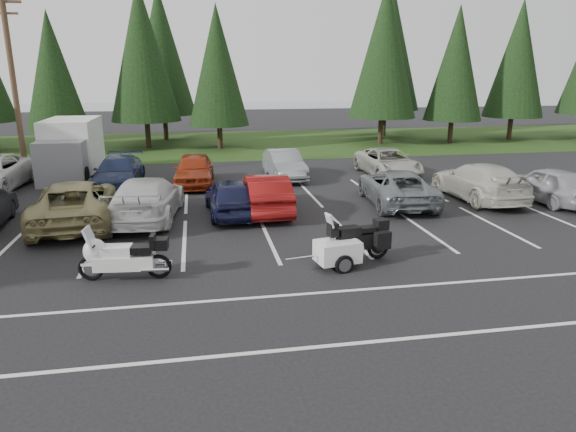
# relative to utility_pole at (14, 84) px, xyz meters

# --- Properties ---
(ground) EXTENTS (120.00, 120.00, 0.00)m
(ground) POSITION_rel_utility_pole_xyz_m (10.00, -12.00, -4.70)
(ground) COLOR black
(ground) RESTS_ON ground
(grass_strip) EXTENTS (80.00, 16.00, 0.01)m
(grass_strip) POSITION_rel_utility_pole_xyz_m (10.00, 12.00, -4.69)
(grass_strip) COLOR #1E3A12
(grass_strip) RESTS_ON ground
(lake_water) EXTENTS (70.00, 50.00, 0.02)m
(lake_water) POSITION_rel_utility_pole_xyz_m (14.00, 43.00, -4.70)
(lake_water) COLOR slate
(lake_water) RESTS_ON ground
(utility_pole) EXTENTS (1.60, 0.26, 9.00)m
(utility_pole) POSITION_rel_utility_pole_xyz_m (0.00, 0.00, 0.00)
(utility_pole) COLOR #473321
(utility_pole) RESTS_ON ground
(box_truck) EXTENTS (2.40, 5.60, 2.90)m
(box_truck) POSITION_rel_utility_pole_xyz_m (2.00, 0.50, -3.25)
(box_truck) COLOR silver
(box_truck) RESTS_ON ground
(stall_markings) EXTENTS (32.00, 16.00, 0.01)m
(stall_markings) POSITION_rel_utility_pole_xyz_m (10.00, -10.00, -4.69)
(stall_markings) COLOR silver
(stall_markings) RESTS_ON ground
(conifer_3) EXTENTS (3.87, 3.87, 9.02)m
(conifer_3) POSITION_rel_utility_pole_xyz_m (-0.50, 9.40, 0.57)
(conifer_3) COLOR #332316
(conifer_3) RESTS_ON ground
(conifer_4) EXTENTS (4.80, 4.80, 11.17)m
(conifer_4) POSITION_rel_utility_pole_xyz_m (5.00, 10.90, 1.83)
(conifer_4) COLOR #332316
(conifer_4) RESTS_ON ground
(conifer_5) EXTENTS (4.14, 4.14, 9.63)m
(conifer_5) POSITION_rel_utility_pole_xyz_m (10.00, 9.60, 0.93)
(conifer_5) COLOR #332316
(conifer_5) RESTS_ON ground
(conifer_6) EXTENTS (4.93, 4.93, 11.48)m
(conifer_6) POSITION_rel_utility_pole_xyz_m (22.00, 10.10, 2.01)
(conifer_6) COLOR #332316
(conifer_6) RESTS_ON ground
(conifer_7) EXTENTS (4.27, 4.27, 9.94)m
(conifer_7) POSITION_rel_utility_pole_xyz_m (27.50, 9.80, 1.11)
(conifer_7) COLOR #332316
(conifer_7) RESTS_ON ground
(conifer_8) EXTENTS (4.53, 4.53, 10.56)m
(conifer_8) POSITION_rel_utility_pole_xyz_m (33.00, 10.60, 1.47)
(conifer_8) COLOR #332316
(conifer_8) RESTS_ON ground
(conifer_back_b) EXTENTS (4.97, 4.97, 11.58)m
(conifer_back_b) POSITION_rel_utility_pole_xyz_m (6.00, 15.50, 2.07)
(conifer_back_b) COLOR #332316
(conifer_back_b) RESTS_ON ground
(conifer_back_c) EXTENTS (5.50, 5.50, 12.81)m
(conifer_back_c) POSITION_rel_utility_pole_xyz_m (24.00, 14.80, 2.80)
(conifer_back_c) COLOR #332316
(conifer_back_c) RESTS_ON ground
(car_near_2) EXTENTS (3.20, 5.95, 1.59)m
(car_near_2) POSITION_rel_utility_pole_xyz_m (4.01, -8.23, -3.90)
(car_near_2) COLOR #8E8452
(car_near_2) RESTS_ON ground
(car_near_3) EXTENTS (2.74, 5.60, 1.57)m
(car_near_3) POSITION_rel_utility_pole_xyz_m (6.45, -7.98, -3.91)
(car_near_3) COLOR silver
(car_near_3) RESTS_ON ground
(car_near_4) EXTENTS (1.90, 4.27, 1.43)m
(car_near_4) POSITION_rel_utility_pole_xyz_m (9.49, -7.94, -3.98)
(car_near_4) COLOR #171A3A
(car_near_4) RESTS_ON ground
(car_near_5) EXTENTS (1.62, 4.55, 1.50)m
(car_near_5) POSITION_rel_utility_pole_xyz_m (10.87, -7.77, -3.95)
(car_near_5) COLOR maroon
(car_near_5) RESTS_ON ground
(car_near_6) EXTENTS (2.85, 5.33, 1.42)m
(car_near_6) POSITION_rel_utility_pole_xyz_m (16.28, -7.48, -3.99)
(car_near_6) COLOR slate
(car_near_6) RESTS_ON ground
(car_near_7) EXTENTS (2.22, 5.37, 1.55)m
(car_near_7) POSITION_rel_utility_pole_xyz_m (20.01, -7.31, -3.92)
(car_near_7) COLOR beige
(car_near_7) RESTS_ON ground
(car_near_8) EXTENTS (2.22, 4.56, 1.50)m
(car_near_8) POSITION_rel_utility_pole_xyz_m (22.62, -8.29, -3.95)
(car_near_8) COLOR #A5A5A9
(car_near_8) RESTS_ON ground
(car_far_1) EXTENTS (2.17, 4.96, 1.42)m
(car_far_1) POSITION_rel_utility_pole_xyz_m (4.68, -2.20, -3.99)
(car_far_1) COLOR #1C2546
(car_far_1) RESTS_ON ground
(car_far_2) EXTENTS (2.02, 4.51, 1.51)m
(car_far_2) POSITION_rel_utility_pole_xyz_m (8.17, -2.34, -3.94)
(car_far_2) COLOR #992F13
(car_far_2) RESTS_ON ground
(car_far_3) EXTENTS (1.74, 4.41, 1.43)m
(car_far_3) POSITION_rel_utility_pole_xyz_m (12.68, -1.51, -3.98)
(car_far_3) COLOR gray
(car_far_3) RESTS_ON ground
(car_far_4) EXTENTS (2.47, 5.04, 1.38)m
(car_far_4) POSITION_rel_utility_pole_xyz_m (18.12, -1.70, -4.01)
(car_far_4) COLOR #B0AEA1
(car_far_4) RESTS_ON ground
(touring_motorcycle) EXTENTS (2.70, 1.06, 1.46)m
(touring_motorcycle) POSITION_rel_utility_pole_xyz_m (6.34, -13.76, -3.97)
(touring_motorcycle) COLOR silver
(touring_motorcycle) RESTS_ON ground
(cargo_trailer) EXTENTS (1.84, 1.23, 0.78)m
(cargo_trailer) POSITION_rel_utility_pole_xyz_m (12.02, -13.91, -4.31)
(cargo_trailer) COLOR white
(cargo_trailer) RESTS_ON ground
(adventure_motorcycle) EXTENTS (2.65, 1.32, 1.54)m
(adventure_motorcycle) POSITION_rel_utility_pole_xyz_m (12.58, -13.59, -3.93)
(adventure_motorcycle) COLOR black
(adventure_motorcycle) RESTS_ON ground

